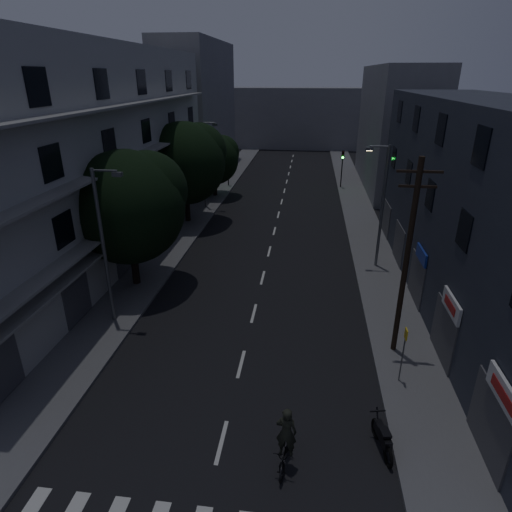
% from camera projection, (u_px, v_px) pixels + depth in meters
% --- Properties ---
extents(ground, '(160.00, 160.00, 0.00)m').
position_uv_depth(ground, '(275.00, 229.00, 36.26)').
color(ground, black).
rests_on(ground, ground).
extents(sidewalk_left, '(3.00, 90.00, 0.15)m').
position_uv_depth(sidewalk_left, '(189.00, 225.00, 37.08)').
color(sidewalk_left, '#565659').
rests_on(sidewalk_left, ground).
extents(sidewalk_right, '(3.00, 90.00, 0.15)m').
position_uv_depth(sidewalk_right, '(365.00, 232.00, 35.38)').
color(sidewalk_right, '#565659').
rests_on(sidewalk_right, ground).
extents(lane_markings, '(0.15, 60.50, 0.01)m').
position_uv_depth(lane_markings, '(280.00, 208.00, 41.96)').
color(lane_markings, beige).
rests_on(lane_markings, ground).
extents(building_left, '(7.00, 36.00, 14.00)m').
position_uv_depth(building_left, '(89.00, 157.00, 28.48)').
color(building_left, '#ADAEA8').
rests_on(building_left, ground).
extents(building_right, '(6.19, 28.00, 11.00)m').
position_uv_depth(building_right, '(484.00, 209.00, 22.70)').
color(building_right, '#2A2E39').
rests_on(building_right, ground).
extents(building_far_left, '(6.00, 20.00, 16.00)m').
position_uv_depth(building_far_left, '(199.00, 108.00, 55.48)').
color(building_far_left, slate).
rests_on(building_far_left, ground).
extents(building_far_right, '(6.00, 20.00, 13.00)m').
position_uv_depth(building_far_right, '(395.00, 128.00, 47.87)').
color(building_far_right, slate).
rests_on(building_far_right, ground).
extents(building_far_end, '(24.00, 8.00, 10.00)m').
position_uv_depth(building_far_end, '(296.00, 118.00, 75.38)').
color(building_far_end, slate).
rests_on(building_far_end, ground).
extents(tree_near, '(6.61, 6.61, 8.15)m').
position_uv_depth(tree_near, '(129.00, 203.00, 24.65)').
color(tree_near, black).
rests_on(tree_near, sidewalk_left).
extents(tree_mid, '(6.88, 6.88, 8.46)m').
position_uv_depth(tree_mid, '(185.00, 160.00, 35.87)').
color(tree_mid, black).
rests_on(tree_mid, sidewalk_left).
extents(tree_far, '(5.11, 5.11, 6.32)m').
position_uv_depth(tree_far, '(214.00, 158.00, 44.33)').
color(tree_far, black).
rests_on(tree_far, sidewalk_left).
extents(traffic_signal_far_right, '(0.28, 0.37, 4.10)m').
position_uv_depth(traffic_signal_far_right, '(342.00, 161.00, 47.95)').
color(traffic_signal_far_right, black).
rests_on(traffic_signal_far_right, sidewalk_right).
extents(traffic_signal_far_left, '(0.28, 0.37, 4.10)m').
position_uv_depth(traffic_signal_far_left, '(228.00, 160.00, 48.78)').
color(traffic_signal_far_left, black).
rests_on(traffic_signal_far_left, sidewalk_left).
extents(street_lamp_left_near, '(1.51, 0.25, 8.00)m').
position_uv_depth(street_lamp_left_near, '(105.00, 241.00, 20.90)').
color(street_lamp_left_near, slate).
rests_on(street_lamp_left_near, sidewalk_left).
extents(street_lamp_right, '(1.51, 0.25, 8.00)m').
position_uv_depth(street_lamp_right, '(381.00, 202.00, 27.31)').
color(street_lamp_right, slate).
rests_on(street_lamp_right, sidewalk_right).
extents(street_lamp_left_far, '(1.51, 0.25, 8.00)m').
position_uv_depth(street_lamp_left_far, '(205.00, 161.00, 40.10)').
color(street_lamp_left_far, '#5A5D62').
rests_on(street_lamp_left_far, sidewalk_left).
extents(utility_pole, '(1.80, 0.24, 9.00)m').
position_uv_depth(utility_pole, '(407.00, 257.00, 18.35)').
color(utility_pole, black).
rests_on(utility_pole, sidewalk_right).
extents(bus_stop_sign, '(0.06, 0.35, 2.52)m').
position_uv_depth(bus_stop_sign, '(404.00, 346.00, 17.44)').
color(bus_stop_sign, '#595B60').
rests_on(bus_stop_sign, sidewalk_right).
extents(motorcycle, '(0.67, 1.95, 1.26)m').
position_uv_depth(motorcycle, '(382.00, 438.00, 14.79)').
color(motorcycle, black).
rests_on(motorcycle, ground).
extents(cyclist, '(0.86, 1.94, 2.38)m').
position_uv_depth(cyclist, '(286.00, 447.00, 14.07)').
color(cyclist, black).
rests_on(cyclist, ground).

